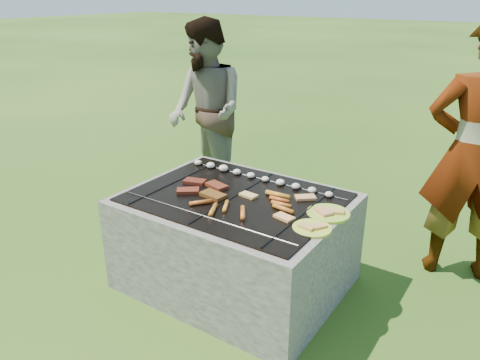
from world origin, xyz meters
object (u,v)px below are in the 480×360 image
object	(u,v)px
plate_near	(312,228)
cook	(475,154)
bystander	(206,112)
plate_far	(328,213)
fire_pit	(236,244)

from	to	relation	value
plate_near	cook	bearing A→B (deg)	60.82
plate_near	cook	xyz separation A→B (m)	(0.58, 1.04, 0.22)
cook	bystander	world-z (taller)	cook
plate_far	cook	distance (m)	1.04
plate_far	cook	size ratio (longest dim) A/B	0.15
cook	bystander	bearing A→B (deg)	-21.52
plate_near	cook	distance (m)	1.22
plate_far	bystander	bearing A→B (deg)	149.47
fire_pit	plate_near	bearing A→B (deg)	-11.15
fire_pit	bystander	size ratio (longest dim) A/B	0.83
cook	bystander	xyz separation A→B (m)	(-2.14, 0.09, -0.05)
fire_pit	plate_far	distance (m)	0.66
cook	plate_far	bearing A→B (deg)	35.91
fire_pit	plate_near	distance (m)	0.66
cook	fire_pit	bearing A→B (deg)	20.01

